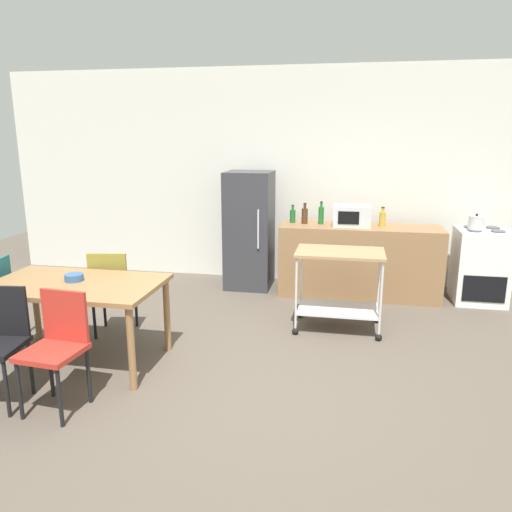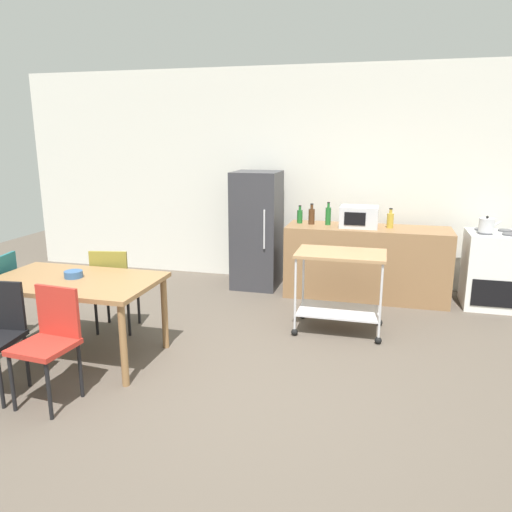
{
  "view_description": "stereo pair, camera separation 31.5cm",
  "coord_description": "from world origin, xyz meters",
  "px_view_note": "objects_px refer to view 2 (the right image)",
  "views": [
    {
      "loc": [
        0.78,
        -3.65,
        2.01
      ],
      "look_at": [
        -0.17,
        1.2,
        0.8
      ],
      "focal_mm": 34.74,
      "sensor_mm": 36.0,
      "label": 1
    },
    {
      "loc": [
        1.09,
        -3.58,
        2.01
      ],
      "look_at": [
        -0.17,
        1.2,
        0.8
      ],
      "focal_mm": 34.74,
      "sensor_mm": 36.0,
      "label": 2
    }
  ],
  "objects_px": {
    "bottle_wine": "(390,220)",
    "microwave": "(359,217)",
    "stove_oven": "(491,270)",
    "bottle_sparkling_water": "(300,216)",
    "kitchen_cart": "(340,278)",
    "bottle_soy_sauce": "(328,216)",
    "bottle_hot_sauce": "(312,216)",
    "kettle": "(487,225)",
    "refrigerator": "(257,230)",
    "chair_olive": "(114,284)",
    "dining_table": "(74,288)",
    "chair_red": "(49,338)",
    "fruit_bowl": "(73,274)"
  },
  "relations": [
    {
      "from": "microwave",
      "to": "kettle",
      "type": "distance_m",
      "value": 1.45
    },
    {
      "from": "stove_oven",
      "to": "bottle_sparkling_water",
      "type": "height_order",
      "value": "bottle_sparkling_water"
    },
    {
      "from": "refrigerator",
      "to": "dining_table",
      "type": "bearing_deg",
      "value": -111.92
    },
    {
      "from": "dining_table",
      "to": "chair_red",
      "type": "relative_size",
      "value": 1.69
    },
    {
      "from": "chair_red",
      "to": "bottle_sparkling_water",
      "type": "height_order",
      "value": "bottle_sparkling_water"
    },
    {
      "from": "kitchen_cart",
      "to": "fruit_bowl",
      "type": "height_order",
      "value": "kitchen_cart"
    },
    {
      "from": "bottle_soy_sauce",
      "to": "kettle",
      "type": "relative_size",
      "value": 1.21
    },
    {
      "from": "refrigerator",
      "to": "bottle_hot_sauce",
      "type": "distance_m",
      "value": 0.78
    },
    {
      "from": "chair_red",
      "to": "fruit_bowl",
      "type": "xyz_separation_m",
      "value": [
        -0.3,
        0.78,
        0.26
      ]
    },
    {
      "from": "refrigerator",
      "to": "kitchen_cart",
      "type": "height_order",
      "value": "refrigerator"
    },
    {
      "from": "dining_table",
      "to": "bottle_soy_sauce",
      "type": "relative_size",
      "value": 5.19
    },
    {
      "from": "refrigerator",
      "to": "bottle_soy_sauce",
      "type": "xyz_separation_m",
      "value": [
        0.95,
        -0.05,
        0.24
      ]
    },
    {
      "from": "fruit_bowl",
      "to": "refrigerator",
      "type": "bearing_deg",
      "value": 67.09
    },
    {
      "from": "refrigerator",
      "to": "kitchen_cart",
      "type": "relative_size",
      "value": 1.7
    },
    {
      "from": "refrigerator",
      "to": "bottle_sparkling_water",
      "type": "distance_m",
      "value": 0.62
    },
    {
      "from": "dining_table",
      "to": "bottle_wine",
      "type": "xyz_separation_m",
      "value": [
        2.74,
        2.49,
        0.33
      ]
    },
    {
      "from": "dining_table",
      "to": "refrigerator",
      "type": "xyz_separation_m",
      "value": [
        1.03,
        2.57,
        0.1
      ]
    },
    {
      "from": "bottle_wine",
      "to": "fruit_bowl",
      "type": "xyz_separation_m",
      "value": [
        -2.77,
        -2.44,
        -0.22
      ]
    },
    {
      "from": "bottle_wine",
      "to": "microwave",
      "type": "bearing_deg",
      "value": -172.94
    },
    {
      "from": "microwave",
      "to": "kettle",
      "type": "bearing_deg",
      "value": -2.35
    },
    {
      "from": "bottle_soy_sauce",
      "to": "refrigerator",
      "type": "bearing_deg",
      "value": 176.87
    },
    {
      "from": "bottle_wine",
      "to": "kettle",
      "type": "relative_size",
      "value": 1.01
    },
    {
      "from": "chair_olive",
      "to": "bottle_hot_sauce",
      "type": "height_order",
      "value": "bottle_hot_sauce"
    },
    {
      "from": "chair_red",
      "to": "fruit_bowl",
      "type": "bearing_deg",
      "value": 116.09
    },
    {
      "from": "dining_table",
      "to": "microwave",
      "type": "xyz_separation_m",
      "value": [
        2.37,
        2.45,
        0.36
      ]
    },
    {
      "from": "microwave",
      "to": "chair_olive",
      "type": "bearing_deg",
      "value": -142.39
    },
    {
      "from": "bottle_hot_sauce",
      "to": "bottle_wine",
      "type": "relative_size",
      "value": 1.09
    },
    {
      "from": "kitchen_cart",
      "to": "chair_red",
      "type": "bearing_deg",
      "value": -135.3
    },
    {
      "from": "kitchen_cart",
      "to": "fruit_bowl",
      "type": "relative_size",
      "value": 5.57
    },
    {
      "from": "chair_olive",
      "to": "dining_table",
      "type": "bearing_deg",
      "value": 77.42
    },
    {
      "from": "kitchen_cart",
      "to": "bottle_soy_sauce",
      "type": "bearing_deg",
      "value": 102.66
    },
    {
      "from": "chair_red",
      "to": "kettle",
      "type": "relative_size",
      "value": 3.71
    },
    {
      "from": "stove_oven",
      "to": "bottle_sparkling_water",
      "type": "distance_m",
      "value": 2.38
    },
    {
      "from": "chair_olive",
      "to": "bottle_soy_sauce",
      "type": "height_order",
      "value": "bottle_soy_sauce"
    },
    {
      "from": "refrigerator",
      "to": "microwave",
      "type": "height_order",
      "value": "refrigerator"
    },
    {
      "from": "chair_olive",
      "to": "kettle",
      "type": "xyz_separation_m",
      "value": [
        3.8,
        1.75,
        0.48
      ]
    },
    {
      "from": "stove_oven",
      "to": "microwave",
      "type": "bearing_deg",
      "value": -178.57
    },
    {
      "from": "dining_table",
      "to": "chair_red",
      "type": "distance_m",
      "value": 0.79
    },
    {
      "from": "refrigerator",
      "to": "bottle_soy_sauce",
      "type": "distance_m",
      "value": 0.98
    },
    {
      "from": "kitchen_cart",
      "to": "bottle_wine",
      "type": "relative_size",
      "value": 3.76
    },
    {
      "from": "refrigerator",
      "to": "kettle",
      "type": "height_order",
      "value": "refrigerator"
    },
    {
      "from": "kitchen_cart",
      "to": "bottle_wine",
      "type": "xyz_separation_m",
      "value": [
        0.48,
        1.25,
        0.42
      ]
    },
    {
      "from": "bottle_hot_sauce",
      "to": "refrigerator",
      "type": "bearing_deg",
      "value": 175.18
    },
    {
      "from": "chair_olive",
      "to": "bottle_soy_sauce",
      "type": "xyz_separation_m",
      "value": [
        1.96,
        1.88,
        0.5
      ]
    },
    {
      "from": "kitchen_cart",
      "to": "kettle",
      "type": "distance_m",
      "value": 1.97
    },
    {
      "from": "chair_olive",
      "to": "stove_oven",
      "type": "xyz_separation_m",
      "value": [
        3.92,
        1.85,
        -0.07
      ]
    },
    {
      "from": "refrigerator",
      "to": "bottle_sparkling_water",
      "type": "xyz_separation_m",
      "value": [
        0.58,
        -0.02,
        0.22
      ]
    },
    {
      "from": "bottle_hot_sauce",
      "to": "kettle",
      "type": "xyz_separation_m",
      "value": [
        2.04,
        -0.12,
        -0.01
      ]
    },
    {
      "from": "dining_table",
      "to": "kettle",
      "type": "distance_m",
      "value": 4.51
    },
    {
      "from": "kitchen_cart",
      "to": "bottle_soy_sauce",
      "type": "height_order",
      "value": "bottle_soy_sauce"
    }
  ]
}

